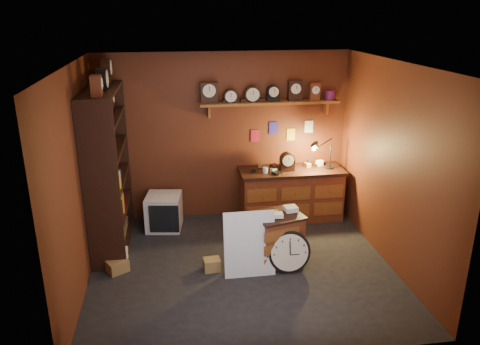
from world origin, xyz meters
The scene contains 11 objects.
floor centered at (0.00, 0.00, 0.00)m, with size 4.00×4.00×0.00m, color black.
room_shell centered at (0.04, 0.11, 1.72)m, with size 4.02×3.62×2.71m.
shelving_unit centered at (-1.79, 0.98, 1.25)m, with size 0.47×1.60×2.58m.
workbench centered at (1.05, 1.47, 0.47)m, with size 1.70×0.66×1.36m.
low_cabinet centered at (0.51, 0.10, 0.39)m, with size 0.74×0.67×0.79m.
big_round_clock centered at (0.61, -0.17, 0.28)m, with size 0.57×0.18×0.57m.
white_panel centered at (0.08, -0.16, 0.00)m, with size 0.67×0.03×0.89m, color silver.
mini_fridge centered at (-1.03, 1.39, 0.28)m, with size 0.60×0.62×0.55m.
floor_box_a centered at (-1.65, 0.16, 0.08)m, with size 0.26×0.22×0.16m, color olive.
floor_box_b centered at (-1.65, 0.46, 0.07)m, with size 0.23×0.27×0.14m, color white.
floor_box_c centered at (-0.40, 0.00, 0.08)m, with size 0.22×0.18×0.16m, color olive.
Camera 1 is at (-0.87, -5.47, 3.31)m, focal length 35.00 mm.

